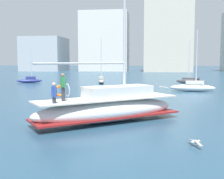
% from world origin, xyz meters
% --- Properties ---
extents(ground_plane, '(400.00, 400.00, 0.00)m').
position_xyz_m(ground_plane, '(0.00, 0.00, 0.00)').
color(ground_plane, '#284C66').
extents(main_sailboat, '(9.06, 7.77, 13.01)m').
position_xyz_m(main_sailboat, '(1.93, -1.18, 0.91)').
color(main_sailboat, silver).
rests_on(main_sailboat, ground).
extents(moored_sloop_near, '(4.25, 2.55, 5.99)m').
position_xyz_m(moored_sloop_near, '(-15.92, 28.52, 0.47)').
color(moored_sloop_near, navy).
rests_on(moored_sloop_near, ground).
extents(moored_sloop_far, '(1.85, 4.55, 7.51)m').
position_xyz_m(moored_sloop_far, '(-3.68, 29.10, 0.52)').
color(moored_sloop_far, '#B7B2A8').
rests_on(moored_sloop_far, ground).
extents(moored_catamaran, '(4.92, 3.79, 7.02)m').
position_xyz_m(moored_catamaran, '(11.11, 30.90, 0.55)').
color(moored_catamaran, '#4C4C51').
rests_on(moored_catamaran, ground).
extents(moored_cutter_left, '(5.51, 1.86, 7.45)m').
position_xyz_m(moored_cutter_left, '(9.61, 17.85, 0.57)').
color(moored_cutter_left, white).
rests_on(moored_cutter_left, ground).
extents(seagull, '(0.54, 1.10, 0.17)m').
position_xyz_m(seagull, '(6.44, -5.94, 0.22)').
color(seagull, silver).
rests_on(seagull, ground).
extents(waterfront_buildings, '(85.06, 16.53, 24.29)m').
position_xyz_m(waterfront_buildings, '(2.17, 86.88, 10.39)').
color(waterfront_buildings, '#B2B7BC').
rests_on(waterfront_buildings, ground).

